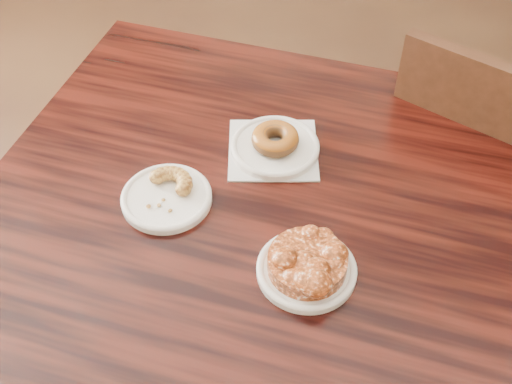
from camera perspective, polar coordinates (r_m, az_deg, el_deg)
The scene contains 9 objects.
cafe_table at distance 1.44m, azimuth -0.94°, elevation -11.24°, with size 0.95×0.95×0.75m, color black.
chair_far at distance 1.70m, azimuth 20.51°, elevation 1.05°, with size 0.48×0.48×0.90m, color black, non-canonical shape.
napkin at distance 1.23m, azimuth 1.52°, elevation 3.78°, with size 0.17×0.17×0.00m, color silver.
plate_donut at distance 1.23m, azimuth 1.70°, elevation 4.00°, with size 0.17×0.17×0.01m, color white.
plate_cruller at distance 1.15m, azimuth -7.95°, elevation -0.55°, with size 0.16×0.16×0.01m, color white.
plate_fritter at distance 1.04m, azimuth 4.51°, elevation -6.93°, with size 0.16×0.16×0.01m, color silver.
glazed_donut at distance 1.21m, azimuth 1.72°, elevation 4.75°, with size 0.09×0.09×0.03m, color brown.
apple_fritter at distance 1.02m, azimuth 4.59°, elevation -6.05°, with size 0.17×0.17×0.04m, color #421907, non-canonical shape.
cruller_fragment at distance 1.14m, azimuth -8.05°, elevation 0.10°, with size 0.10×0.10×0.03m, color brown, non-canonical shape.
Camera 1 is at (0.47, -0.49, 1.60)m, focal length 45.00 mm.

